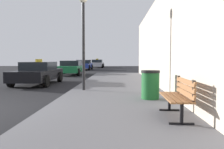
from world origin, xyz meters
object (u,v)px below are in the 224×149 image
bench (179,95)px  trash_bin (150,85)px  car_black (38,73)px  car_green (71,68)px  car_blue (83,65)px  street_lamp (83,24)px  car_silver (97,64)px

bench → trash_bin: (-0.33, 2.44, -0.04)m
car_black → bench: bearing=126.0°
trash_bin → car_green: car_green is taller
trash_bin → car_blue: bearing=103.6°
street_lamp → car_silver: bearing=94.0°
street_lamp → bench: bearing=-58.4°
street_lamp → car_black: (-3.14, 3.62, -2.23)m
car_blue → car_silver: (1.11, 7.25, -0.00)m
street_lamp → car_silver: size_ratio=0.89×
trash_bin → car_silver: (-4.50, 30.44, 0.03)m
car_blue → car_green: bearing=91.7°
car_silver → street_lamp: bearing=94.0°
bench → street_lamp: size_ratio=0.39×
trash_bin → car_silver: 30.77m
car_green → trash_bin: bearing=111.4°
bench → trash_bin: trash_bin is taller
bench → car_blue: size_ratio=0.34×
car_blue → street_lamp: bearing=98.4°
car_black → car_green: 7.82m
car_silver → car_black: bearing=87.3°
bench → car_silver: (-4.83, 32.88, -0.01)m
street_lamp → car_black: 5.29m
car_black → car_silver: bearing=-92.7°
car_green → car_black: bearing=87.6°
car_black → car_silver: (1.15, 24.65, -0.00)m
bench → car_black: size_ratio=0.34×
car_black → street_lamp: bearing=131.0°
car_black → car_blue: bearing=-90.1°
car_black → car_blue: (0.04, 17.40, -0.00)m
street_lamp → car_green: 11.98m
street_lamp → car_silver: 28.43m
bench → street_lamp: (-2.83, 4.60, 2.22)m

